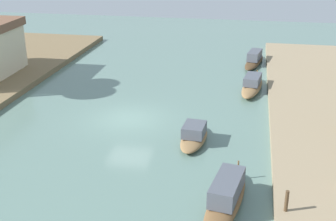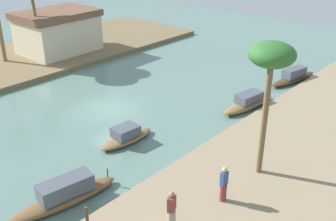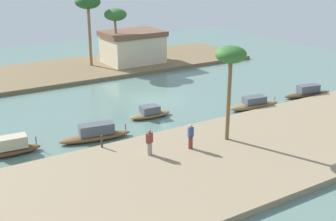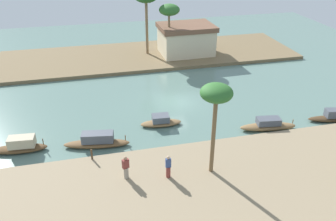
% 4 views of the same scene
% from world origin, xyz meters
% --- Properties ---
extents(river_water, '(66.31, 66.31, 0.00)m').
position_xyz_m(river_water, '(0.00, 0.00, 0.00)').
color(river_water, slate).
rests_on(river_water, ground).
extents(sampan_foreground, '(3.66, 1.47, 0.99)m').
position_xyz_m(sampan_foreground, '(-2.35, -4.16, 0.37)').
color(sampan_foreground, brown).
rests_on(sampan_foreground, river_water).
extents(sampan_with_tall_canopy, '(5.33, 2.02, 1.22)m').
position_xyz_m(sampan_with_tall_canopy, '(-7.97, -6.19, 0.47)').
color(sampan_with_tall_canopy, brown).
rests_on(sampan_with_tall_canopy, river_water).
extents(sampan_upstream_small, '(5.28, 1.99, 1.13)m').
position_xyz_m(sampan_upstream_small, '(13.16, -7.05, 0.41)').
color(sampan_upstream_small, '#47331E').
rests_on(sampan_upstream_small, river_water).
extents(sampan_near_left_bank, '(5.01, 1.87, 1.09)m').
position_xyz_m(sampan_near_left_bank, '(6.45, -6.99, 0.41)').
color(sampan_near_left_bank, brown).
rests_on(sampan_near_left_bank, river_water).
extents(mooring_post, '(0.14, 0.14, 0.86)m').
position_xyz_m(mooring_post, '(-8.45, -8.45, 0.84)').
color(mooring_post, '#4C3823').
rests_on(mooring_post, riverbank_left).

